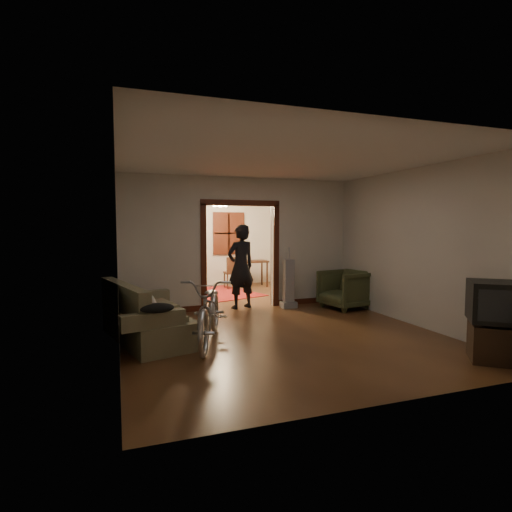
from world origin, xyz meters
name	(u,v)px	position (x,y,z in m)	size (l,w,h in m)	color
floor	(251,315)	(0.00, 0.00, 0.00)	(5.00, 8.50, 0.01)	#3F2414
ceiling	(251,173)	(0.00, 0.00, 2.80)	(5.00, 8.50, 0.01)	white
wall_back	(206,238)	(0.00, 4.25, 1.40)	(5.00, 0.02, 2.80)	beige
wall_left	(117,247)	(-2.50, 0.00, 1.40)	(0.02, 8.50, 2.80)	beige
wall_right	(360,243)	(2.50, 0.00, 1.40)	(0.02, 8.50, 2.80)	beige
partition_wall	(240,243)	(0.00, 0.75, 1.40)	(5.00, 0.14, 2.80)	beige
door_casing	(240,257)	(0.00, 0.75, 1.10)	(1.74, 0.20, 2.32)	#3F190E
far_window	(229,233)	(0.70, 4.21, 1.55)	(0.98, 0.06, 1.28)	black
chandelier	(220,203)	(0.00, 2.50, 2.35)	(0.24, 0.24, 0.24)	#FFE0A5
light_switch	(286,249)	(1.05, 0.68, 1.25)	(0.08, 0.01, 0.12)	silver
sofa	(148,312)	(-2.07, -1.16, 0.45)	(0.88, 1.96, 0.90)	brown
rolled_paper	(153,303)	(-1.97, -0.86, 0.53)	(0.11, 0.11, 0.84)	beige
jacket	(157,308)	(-2.02, -2.07, 0.68)	(0.46, 0.34, 0.13)	black
bicycle	(211,310)	(-1.19, -1.64, 0.51)	(0.68, 1.96, 1.03)	silver
armchair	(345,289)	(2.11, -0.06, 0.41)	(0.88, 0.90, 0.82)	#3D4527
tv_stand	(491,343)	(2.10, -3.63, 0.24)	(0.54, 0.49, 0.49)	black
crt_tv	(492,301)	(2.10, -3.63, 0.79)	(0.61, 0.55, 0.53)	black
vacuum	(289,283)	(0.99, 0.40, 0.53)	(0.32, 0.26, 1.06)	gray
person	(241,267)	(0.00, 0.69, 0.90)	(0.66, 0.43, 1.80)	black
oriental_rug	(219,293)	(0.02, 2.68, 0.01)	(1.63, 2.14, 0.02)	maroon
locker	(160,258)	(-1.38, 3.71, 0.91)	(0.91, 0.50, 1.81)	black
globe	(160,220)	(-1.38, 3.71, 1.94)	(0.31, 0.31, 0.31)	#1E5972
desk	(250,274)	(1.15, 3.54, 0.37)	(1.01, 0.56, 0.75)	#341C11
desk_chair	(232,273)	(0.55, 3.36, 0.45)	(0.40, 0.40, 0.90)	#341C11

